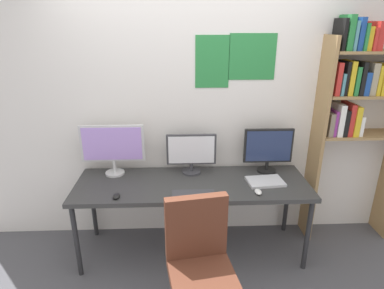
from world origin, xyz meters
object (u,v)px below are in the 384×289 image
(office_chair, at_px, (200,279))
(monitor_left, at_px, (113,146))
(mouse_left_side, at_px, (116,196))
(mouse_right_side, at_px, (258,192))
(monitor_right, at_px, (268,149))
(desk, at_px, (192,188))
(keyboard_main, at_px, (193,194))
(bookshelf, at_px, (359,102))
(monitor_center, at_px, (191,152))
(laptop_closed, at_px, (265,181))

(office_chair, xyz_separation_m, monitor_left, (-0.75, 1.03, 0.62))
(mouse_left_side, distance_m, mouse_right_side, 1.19)
(monitor_right, distance_m, mouse_left_side, 1.46)
(desk, bearing_deg, keyboard_main, -90.00)
(office_chair, bearing_deg, monitor_right, 55.49)
(mouse_left_side, bearing_deg, monitor_right, 18.44)
(bookshelf, distance_m, monitor_center, 1.61)
(keyboard_main, bearing_deg, mouse_right_side, 0.79)
(monitor_left, relative_size, mouse_right_side, 6.15)
(mouse_left_side, xyz_separation_m, mouse_right_side, (1.19, 0.02, 0.00))
(monitor_left, xyz_separation_m, mouse_left_side, (0.09, -0.46, -0.27))
(bookshelf, xyz_separation_m, mouse_right_side, (-0.99, -0.45, -0.66))
(desk, xyz_separation_m, office_chair, (0.02, -0.82, -0.29))
(desk, bearing_deg, office_chair, -88.40)
(mouse_right_side, distance_m, laptop_closed, 0.22)
(desk, bearing_deg, mouse_left_side, -159.04)
(keyboard_main, bearing_deg, laptop_closed, 16.92)
(office_chair, relative_size, laptop_closed, 3.09)
(mouse_right_side, bearing_deg, bookshelf, 24.49)
(mouse_left_side, bearing_deg, laptop_closed, 9.41)
(monitor_center, relative_size, mouse_left_side, 4.89)
(office_chair, distance_m, monitor_left, 1.42)
(mouse_right_side, bearing_deg, monitor_right, 67.32)
(laptop_closed, bearing_deg, mouse_right_side, -125.53)
(bookshelf, height_order, laptop_closed, bookshelf)
(monitor_right, bearing_deg, keyboard_main, -148.86)
(laptop_closed, bearing_deg, mouse_left_side, -176.45)
(mouse_right_side, xyz_separation_m, laptop_closed, (0.11, 0.19, -0.00))
(bookshelf, bearing_deg, keyboard_main, -163.41)
(monitor_right, relative_size, mouse_right_side, 4.84)
(mouse_right_side, bearing_deg, mouse_left_side, -178.95)
(office_chair, distance_m, monitor_right, 1.38)
(monitor_left, bearing_deg, mouse_left_side, -78.31)
(bookshelf, xyz_separation_m, keyboard_main, (-1.54, -0.46, -0.67))
(mouse_left_side, relative_size, mouse_right_side, 1.00)
(monitor_left, xyz_separation_m, monitor_right, (1.46, -0.00, -0.05))
(monitor_left, distance_m, keyboard_main, 0.90)
(bookshelf, xyz_separation_m, laptop_closed, (-0.88, -0.26, -0.67))
(bookshelf, xyz_separation_m, monitor_left, (-2.28, -0.02, -0.40))
(keyboard_main, height_order, mouse_left_side, mouse_left_side)
(mouse_left_side, bearing_deg, keyboard_main, 1.28)
(monitor_left, bearing_deg, bookshelf, 0.44)
(bookshelf, relative_size, monitor_right, 4.65)
(bookshelf, relative_size, mouse_left_side, 22.52)
(laptop_closed, bearing_deg, monitor_right, 67.62)
(monitor_center, bearing_deg, desk, -90.00)
(keyboard_main, bearing_deg, monitor_center, 90.00)
(monitor_center, distance_m, keyboard_main, 0.49)
(monitor_center, height_order, mouse_left_side, monitor_center)
(keyboard_main, distance_m, mouse_right_side, 0.55)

